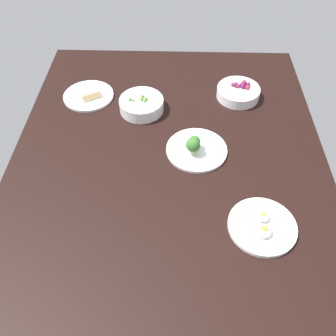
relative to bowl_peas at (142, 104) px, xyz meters
The scene contains 6 objects.
dining_table 35.38cm from the bowl_peas, 19.25° to the left, with size 155.56×112.76×4.00cm, color black.
bowl_peas is the anchor object (origin of this frame).
bowl_berries 40.84cm from the bowl_peas, 103.70° to the left, with size 17.82×17.82×6.39cm.
plate_broccoli 31.37cm from the bowl_peas, 42.88° to the left, with size 22.08×22.08×7.84cm.
plate_sandwich 24.44cm from the bowl_peas, 108.89° to the right, with size 20.89×20.89×4.21cm.
plate_eggs 68.25cm from the bowl_peas, 36.61° to the left, with size 20.81×20.81×4.75cm.
Camera 1 is at (82.08, 2.38, 98.61)cm, focal length 38.87 mm.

